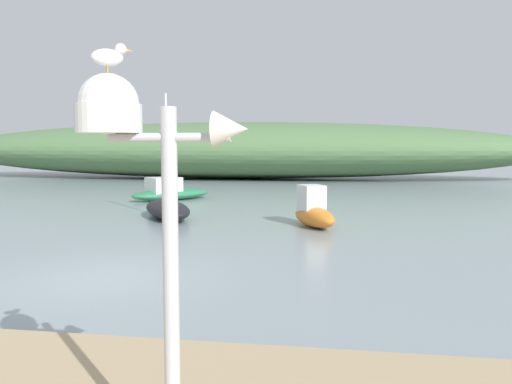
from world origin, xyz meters
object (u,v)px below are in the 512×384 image
seagull_on_radar (109,56)px  motorboat_outer_mooring (313,212)px  motorboat_far_left (169,192)px  sailboat_by_sandbar (167,209)px  mast_structure (132,148)px

seagull_on_radar → motorboat_outer_mooring: seagull_on_radar is taller
seagull_on_radar → motorboat_outer_mooring: bearing=86.2°
motorboat_far_left → sailboat_by_sandbar: sailboat_by_sandbar is taller
mast_structure → sailboat_by_sandbar: sailboat_by_sandbar is taller
seagull_on_radar → mast_structure: bearing=-2.7°
mast_structure → motorboat_outer_mooring: mast_structure is taller
seagull_on_radar → motorboat_far_left: (-6.57, 21.00, -2.99)m
mast_structure → motorboat_outer_mooring: size_ratio=1.15×
motorboat_far_left → sailboat_by_sandbar: 6.44m
motorboat_far_left → motorboat_outer_mooring: motorboat_outer_mooring is taller
mast_structure → sailboat_by_sandbar: size_ratio=0.66×
motorboat_far_left → sailboat_by_sandbar: size_ratio=0.90×
mast_structure → motorboat_far_left: mast_structure is taller
seagull_on_radar → sailboat_by_sandbar: sailboat_by_sandbar is taller
seagull_on_radar → sailboat_by_sandbar: 15.85m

